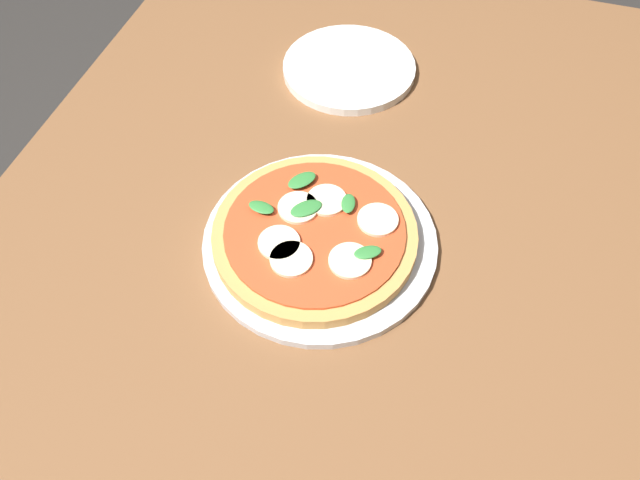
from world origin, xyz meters
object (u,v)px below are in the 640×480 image
(dining_table, at_px, (295,314))
(serving_tray, at_px, (320,242))
(pizza, at_px, (315,234))
(plate_white, at_px, (349,68))

(dining_table, xyz_separation_m, serving_tray, (-0.06, 0.02, 0.10))
(dining_table, relative_size, pizza, 5.54)
(dining_table, height_order, serving_tray, serving_tray)
(pizza, distance_m, plate_white, 0.36)
(dining_table, height_order, pizza, pizza)
(serving_tray, relative_size, pizza, 1.16)
(plate_white, bearing_deg, serving_tray, 9.33)
(serving_tray, distance_m, pizza, 0.02)
(plate_white, bearing_deg, dining_table, 5.35)
(dining_table, distance_m, pizza, 0.13)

